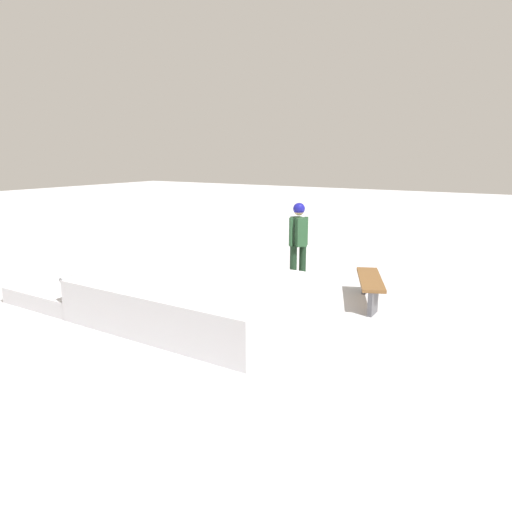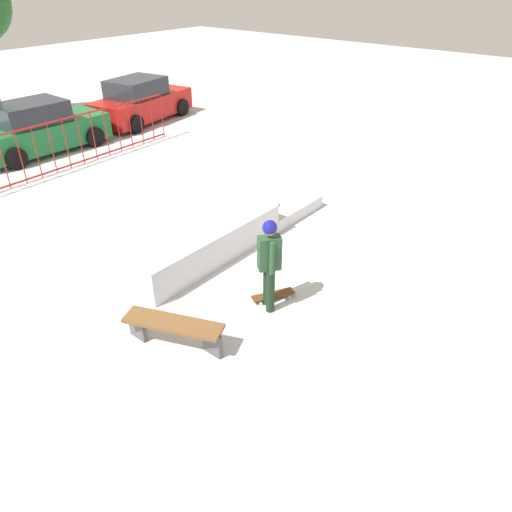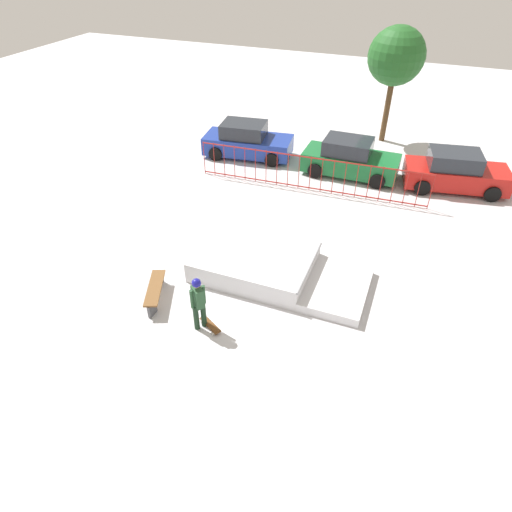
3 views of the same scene
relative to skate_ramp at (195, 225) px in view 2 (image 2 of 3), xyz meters
The scene contains 8 objects.
ground_plane 0.56m from the skate_ramp, 138.13° to the right, with size 60.00×60.00×0.00m, color silver.
skate_ramp is the anchor object (origin of this frame).
skater 3.06m from the skate_ramp, 108.89° to the right, with size 0.44×0.41×1.73m.
skateboard 2.83m from the skate_ramp, 104.72° to the right, with size 0.80×0.57×0.09m.
perimeter_fence 5.92m from the skate_ramp, 93.33° to the left, with size 9.53×0.49×1.50m.
park_bench 3.56m from the skate_ramp, 139.76° to the right, with size 0.98×1.63×0.48m.
parked_car_green 8.00m from the skate_ramp, 83.70° to the left, with size 4.11×1.94×1.60m.
parked_car_red 9.78m from the skate_ramp, 57.77° to the left, with size 4.33×2.47×1.60m.
Camera 2 is at (-6.06, -6.72, 5.25)m, focal length 33.79 mm.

